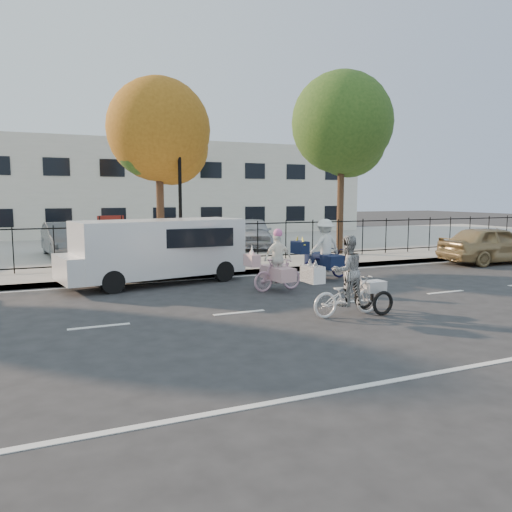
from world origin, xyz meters
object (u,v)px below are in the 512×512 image
unicorn_bike (277,268)px  bull_bike (324,255)px  zebra_trike (347,285)px  gold_sedan (492,245)px  lamppost (180,181)px  lot_car_d (253,233)px  lot_car_c (66,239)px  white_van (157,248)px

unicorn_bike → bull_bike: bull_bike is taller
bull_bike → zebra_trike: bearing=148.3°
zebra_trike → bull_bike: (2.05, 4.36, 0.07)m
gold_sedan → zebra_trike: bearing=119.9°
lamppost → bull_bike: size_ratio=2.11×
lamppost → gold_sedan: (11.49, -3.00, -2.39)m
unicorn_bike → lot_car_d: 10.02m
unicorn_bike → lot_car_c: bearing=22.3°
unicorn_bike → lot_car_d: unicorn_bike is taller
lot_car_c → white_van: bearing=-78.5°
white_van → lot_car_c: (-2.21, 6.94, -0.21)m
zebra_trike → white_van: (-2.90, 5.66, 0.37)m
white_van → lot_car_d: bearing=38.5°
white_van → gold_sedan: white_van is taller
lot_car_c → lot_car_d: lot_car_d is taller
white_van → gold_sedan: bearing=-13.6°
bull_bike → gold_sedan: size_ratio=0.48×
lamppost → zebra_trike: size_ratio=2.12×
lamppost → lot_car_d: bearing=44.7°
bull_bike → lot_car_d: 8.35m
white_van → lamppost: bearing=49.2°
gold_sedan → lot_car_d: size_ratio=1.02×
white_van → lot_car_d: size_ratio=1.33×
unicorn_bike → zebra_trike: bearing=177.2°
bull_bike → unicorn_bike: bearing=111.7°
unicorn_bike → gold_sedan: 10.24m
unicorn_bike → lot_car_c: unicorn_bike is taller
lot_car_c → lot_car_d: (8.27, 0.02, 0.03)m
unicorn_bike → bull_bike: 2.50m
lamppost → lot_car_c: (-3.56, 4.64, -2.28)m
lamppost → bull_bike: (3.60, -3.60, -2.36)m
gold_sedan → lot_car_c: lot_car_c is taller
lamppost → gold_sedan: 12.11m
lamppost → white_van: bearing=-120.3°
lamppost → white_van: lamppost is taller
unicorn_bike → bull_bike: (2.20, 1.18, 0.12)m
bull_bike → white_van: size_ratio=0.37×
bull_bike → lot_car_d: bearing=-14.1°
lamppost → white_van: 3.37m
lot_car_d → white_van: bearing=-110.3°
zebra_trike → bull_bike: bearing=-27.8°
bull_bike → white_van: bearing=68.8°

